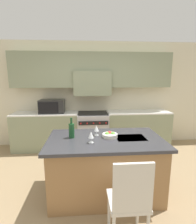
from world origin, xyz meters
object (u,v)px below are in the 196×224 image
at_px(island_chair, 130,198).
at_px(wine_bottle, 72,130).
at_px(wine_glass_near, 91,135).
at_px(wine_glass_far, 96,129).
at_px(fruit_bowl, 110,135).
at_px(microwave, 52,106).
at_px(range_stove, 93,130).

xyz_separation_m(island_chair, wine_bottle, (-0.66, 0.98, 0.45)).
distance_m(wine_glass_near, wine_glass_far, 0.32).
relative_size(wine_bottle, wine_glass_near, 1.89).
distance_m(island_chair, fruit_bowl, 1.02).
bearing_deg(island_chair, wine_glass_far, 104.84).
height_order(island_chair, fruit_bowl, island_chair).
xyz_separation_m(wine_bottle, wine_glass_far, (0.38, 0.07, -0.01)).
distance_m(island_chair, wine_bottle, 1.26).
xyz_separation_m(microwave, wine_bottle, (0.60, -1.78, -0.08)).
distance_m(range_stove, microwave, 1.19).
relative_size(island_chair, wine_glass_far, 6.18).
bearing_deg(wine_glass_near, range_stove, 86.61).
distance_m(wine_bottle, fruit_bowl, 0.59).
height_order(range_stove, microwave, microwave).
relative_size(range_stove, wine_bottle, 2.95).
bearing_deg(wine_glass_far, fruit_bowl, -25.31).
xyz_separation_m(microwave, wine_glass_far, (0.98, -1.71, -0.09)).
bearing_deg(wine_glass_near, island_chair, -63.19).
bearing_deg(range_stove, wine_glass_near, -93.39).
bearing_deg(range_stove, microwave, 178.93).
bearing_deg(wine_glass_far, wine_bottle, -169.40).
bearing_deg(fruit_bowl, range_stove, 95.72).
distance_m(range_stove, fruit_bowl, 1.86).
bearing_deg(microwave, wine_glass_near, -66.35).
distance_m(microwave, wine_glass_near, 2.20).
relative_size(wine_glass_far, fruit_bowl, 0.71).
relative_size(wine_glass_near, wine_glass_far, 1.00).
distance_m(wine_bottle, wine_glass_far, 0.39).
xyz_separation_m(wine_glass_near, fruit_bowl, (0.30, 0.21, -0.08)).
bearing_deg(wine_glass_near, wine_bottle, 140.24).
relative_size(microwave, wine_glass_near, 3.62).
bearing_deg(range_stove, wine_bottle, -102.92).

